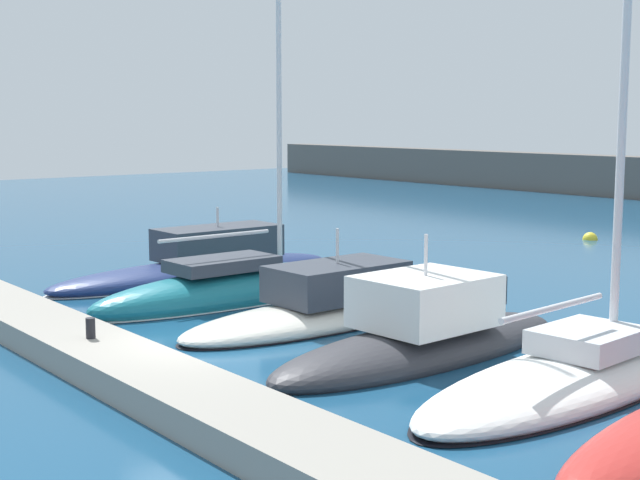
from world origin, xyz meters
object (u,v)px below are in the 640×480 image
Objects in this scene: motorboat_navy_nearest at (203,266)px; dock_bollard at (91,328)px; motorboat_charcoal_fourth at (425,337)px; motorboat_ivory_third at (322,308)px; mooring_buoy_yellow at (590,240)px; sailboat_teal_second at (245,287)px; sailboat_white_fifth at (578,368)px.

motorboat_navy_nearest is 10.50m from dock_bollard.
motorboat_navy_nearest is 1.19× the size of motorboat_charcoal_fourth.
dock_bollard is (-3.83, -6.14, 0.39)m from motorboat_charcoal_fourth.
motorboat_navy_nearest is at bearing 81.10° from motorboat_ivory_third.
dock_bollard reaches higher than mooring_buoy_yellow.
sailboat_teal_second is 3.77m from motorboat_ivory_third.
mooring_buoy_yellow is 25.88m from dock_bollard.
motorboat_ivory_third is at bearing 88.64° from sailboat_white_fifth.
motorboat_ivory_third is at bearing -74.36° from mooring_buoy_yellow.
motorboat_charcoal_fourth reaches higher than dock_bollard.
motorboat_navy_nearest reaches higher than mooring_buoy_yellow.
dock_bollard is at bearing 145.06° from motorboat_charcoal_fourth.
sailboat_teal_second is 27.49× the size of mooring_buoy_yellow.
motorboat_charcoal_fourth is at bearing -64.28° from mooring_buoy_yellow.
sailboat_white_fifth is (14.88, -0.45, -0.06)m from motorboat_navy_nearest.
mooring_buoy_yellow is (-9.23, 19.16, -0.40)m from motorboat_charcoal_fourth.
dock_bollard is at bearing -150.40° from sailboat_teal_second.
sailboat_white_fifth is at bearing -87.89° from motorboat_ivory_third.
sailboat_teal_second reaches higher than mooring_buoy_yellow.
sailboat_white_fifth is (11.20, 0.35, -0.01)m from sailboat_teal_second.
sailboat_teal_second is at bearing -103.08° from motorboat_navy_nearest.
motorboat_navy_nearest is 7.51m from motorboat_ivory_third.
motorboat_navy_nearest is at bearing 135.96° from dock_bollard.
motorboat_navy_nearest is 1.27× the size of motorboat_ivory_third.
motorboat_ivory_third is (7.45, -0.94, -0.04)m from motorboat_navy_nearest.
dock_bollard is at bearing -77.95° from mooring_buoy_yellow.
motorboat_navy_nearest is 18.14m from mooring_buoy_yellow.
motorboat_charcoal_fourth is 0.49× the size of sailboat_white_fifth.
sailboat_white_fifth is (3.50, 0.71, -0.06)m from motorboat_charcoal_fourth.
sailboat_white_fifth reaches higher than motorboat_charcoal_fourth.
mooring_buoy_yellow is at bearing 29.45° from sailboat_white_fifth.
dock_bollard is (5.40, -25.30, 0.80)m from mooring_buoy_yellow.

